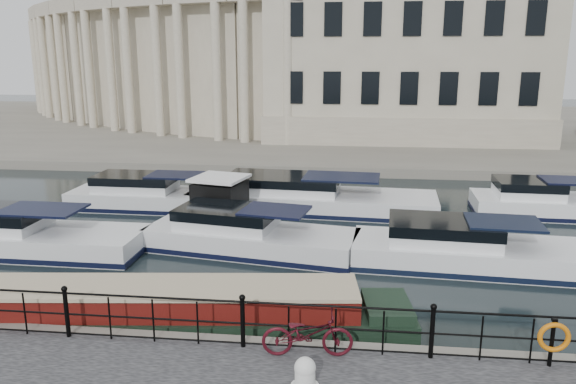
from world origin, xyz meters
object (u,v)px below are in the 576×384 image
Objects in this scene: bicycle at (307,334)px; mooring_bollard at (305,374)px; narrowboat at (133,316)px; harbour_hut at (220,205)px; life_ring_post at (554,338)px.

mooring_bollard is at bearing 176.90° from bicycle.
narrowboat is 8.64m from harbour_hut.
narrowboat reaches higher than mooring_bollard.
harbour_hut reaches higher than narrowboat.
mooring_bollard is (0.05, -1.18, -0.21)m from bicycle.
bicycle is 0.63× the size of harbour_hut.
harbour_hut is (-9.24, 10.23, -0.26)m from life_ring_post.
life_ring_post is at bearing 14.44° from mooring_bollard.
mooring_bollard is 12.29m from harbour_hut.
bicycle is 1.82× the size of life_ring_post.
harbour_hut reaches higher than bicycle.
mooring_bollard is at bearing -165.56° from life_ring_post.
life_ring_post is 0.07× the size of narrowboat.
bicycle is 4.86m from narrowboat.
mooring_bollard is at bearing -38.45° from narrowboat.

